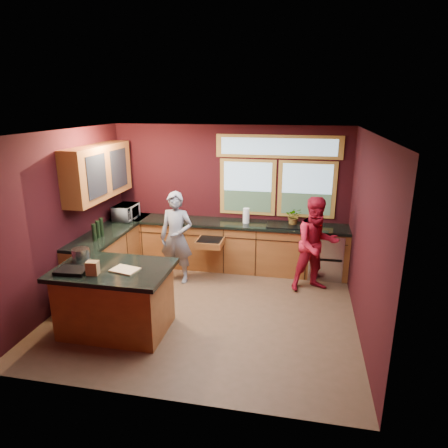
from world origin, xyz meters
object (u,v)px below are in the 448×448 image
(cutting_board, at_px, (125,270))
(stock_pot, at_px, (81,255))
(island, at_px, (116,299))
(person_red, at_px, (316,245))
(person_grey, at_px, (177,238))

(cutting_board, height_order, stock_pot, stock_pot)
(island, xyz_separation_m, cutting_board, (0.20, -0.05, 0.48))
(island, distance_m, stock_pot, 0.80)
(person_red, xyz_separation_m, stock_pot, (-3.29, -1.71, 0.22))
(cutting_board, bearing_deg, person_grey, 85.58)
(stock_pot, bearing_deg, island, -15.26)
(person_grey, xyz_separation_m, person_red, (2.40, 0.12, -0.00))
(person_grey, distance_m, cutting_board, 1.80)
(island, bearing_deg, cutting_board, -14.04)
(cutting_board, bearing_deg, stock_pot, 165.07)
(person_red, distance_m, stock_pot, 3.71)
(island, height_order, stock_pot, stock_pot)
(island, bearing_deg, stock_pot, 164.74)
(stock_pot, bearing_deg, person_grey, 60.73)
(person_red, relative_size, cutting_board, 4.64)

